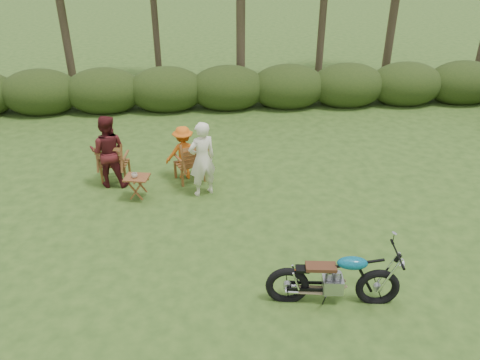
{
  "coord_description": "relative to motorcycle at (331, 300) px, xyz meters",
  "views": [
    {
      "loc": [
        -0.74,
        -5.95,
        5.17
      ],
      "look_at": [
        -0.13,
        2.06,
        0.9
      ],
      "focal_mm": 35.0,
      "sensor_mm": 36.0,
      "label": 1
    }
  ],
  "objects": [
    {
      "name": "cup",
      "position": [
        -3.44,
        3.45,
        0.59
      ],
      "size": [
        0.15,
        0.15,
        0.1
      ],
      "primitive_type": "imported",
      "rotation": [
        0.0,
        0.0,
        -0.22
      ],
      "color": "beige",
      "rests_on": "side_table"
    },
    {
      "name": "lawn_chair_right",
      "position": [
        -2.29,
        4.29,
        0.0
      ],
      "size": [
        0.92,
        0.92,
        1.03
      ],
      "primitive_type": null,
      "rotation": [
        0.0,
        0.0,
        3.54
      ],
      "color": "brown",
      "rests_on": "ground"
    },
    {
      "name": "child",
      "position": [
        -2.42,
        4.4,
        0.0
      ],
      "size": [
        0.91,
        0.63,
        1.29
      ],
      "primitive_type": "imported",
      "rotation": [
        0.0,
        0.0,
        3.34
      ],
      "color": "#D85D14",
      "rests_on": "ground"
    },
    {
      "name": "motorcycle",
      "position": [
        0.0,
        0.0,
        0.0
      ],
      "size": [
        2.03,
        0.96,
        1.12
      ],
      "primitive_type": null,
      "rotation": [
        0.0,
        0.0,
        -0.11
      ],
      "color": "#0E96B8",
      "rests_on": "ground"
    },
    {
      "name": "ground",
      "position": [
        -1.12,
        0.42,
        0.0
      ],
      "size": [
        80.0,
        80.0,
        0.0
      ],
      "primitive_type": "plane",
      "color": "#2A4617",
      "rests_on": "ground"
    },
    {
      "name": "lawn_chair_left",
      "position": [
        -4.03,
        4.46,
        0.0
      ],
      "size": [
        0.73,
        0.73,
        0.99
      ],
      "primitive_type": null,
      "rotation": [
        0.0,
        0.0,
        3.07
      ],
      "color": "brown",
      "rests_on": "ground"
    },
    {
      "name": "adult_a",
      "position": [
        -1.99,
        3.59,
        0.0
      ],
      "size": [
        0.73,
        0.63,
        1.7
      ],
      "primitive_type": "imported",
      "rotation": [
        0.0,
        0.0,
        3.59
      ],
      "color": "beige",
      "rests_on": "ground"
    },
    {
      "name": "side_table",
      "position": [
        -3.4,
        3.48,
        0.27
      ],
      "size": [
        0.6,
        0.53,
        0.54
      ],
      "primitive_type": null,
      "rotation": [
        0.0,
        0.0,
        -0.18
      ],
      "color": "brown",
      "rests_on": "ground"
    },
    {
      "name": "adult_b",
      "position": [
        -4.09,
        4.19,
        0.0
      ],
      "size": [
        0.87,
        0.7,
        1.68
      ],
      "primitive_type": "imported",
      "rotation": [
        0.0,
        0.0,
        3.06
      ],
      "color": "#4D1618",
      "rests_on": "ground"
    }
  ]
}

